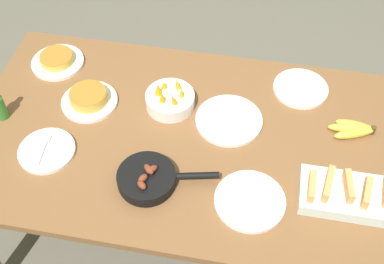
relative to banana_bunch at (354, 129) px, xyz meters
The scene contains 12 objects.
ground_plane 0.96m from the banana_bunch, 167.37° to the right, with size 14.00×14.00×0.00m, color #666051.
dining_table 0.64m from the banana_bunch, 167.37° to the right, with size 1.76×0.98×0.71m.
banana_bunch is the anchor object (origin of this frame).
melon_tray 0.32m from the banana_bunch, 97.03° to the right, with size 0.32×0.18×0.10m.
skillet 0.82m from the banana_bunch, 152.69° to the right, with size 0.36×0.21×0.08m.
frittata_plate_center 1.06m from the banana_bunch, behind, with size 0.23×0.23×0.06m.
frittata_plate_side 1.28m from the banana_bunch, behind, with size 0.23×0.23×0.05m.
empty_plate_near_front 1.18m from the banana_bunch, 164.78° to the right, with size 0.21×0.21×0.02m.
empty_plate_far_left 0.53m from the banana_bunch, 133.00° to the right, with size 0.25×0.25×0.02m.
empty_plate_far_right 0.48m from the banana_bunch, behind, with size 0.27×0.27×0.02m.
empty_plate_mid_edge 0.29m from the banana_bunch, 136.99° to the left, with size 0.23×0.23×0.02m.
fruit_bowl_mango 0.73m from the banana_bunch, behind, with size 0.20×0.20×0.11m.
Camera 1 is at (0.21, -1.15, 2.16)m, focal length 45.00 mm.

